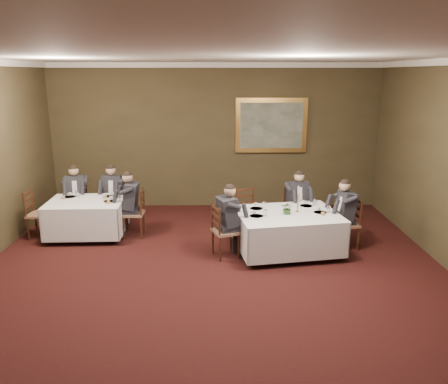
{
  "coord_description": "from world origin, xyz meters",
  "views": [
    {
      "loc": [
        0.11,
        -5.65,
        3.25
      ],
      "look_at": [
        0.19,
        2.06,
        1.15
      ],
      "focal_mm": 35.0,
      "sensor_mm": 36.0,
      "label": 1
    }
  ],
  "objects_px": {
    "table_main": "(287,229)",
    "chair_sec_endleft": "(40,224)",
    "table_second": "(87,216)",
    "chair_main_endleft": "(225,242)",
    "diner_sec_endright": "(133,212)",
    "chair_main_endright": "(346,234)",
    "chair_sec_backleft": "(78,212)",
    "chair_sec_endright": "(135,223)",
    "painting": "(271,125)",
    "diner_main_backright": "(296,210)",
    "chair_main_backright": "(295,220)",
    "candlestick": "(298,202)",
    "centerpiece": "(288,207)",
    "chair_sec_backright": "(115,211)",
    "diner_main_endleft": "(226,230)",
    "diner_sec_backright": "(114,202)",
    "diner_main_endright": "(346,222)",
    "chair_main_backleft": "(249,223)",
    "diner_sec_backleft": "(77,202)"
  },
  "relations": [
    {
      "from": "table_main",
      "to": "chair_sec_endleft",
      "type": "height_order",
      "value": "chair_sec_endleft"
    },
    {
      "from": "table_second",
      "to": "chair_main_endleft",
      "type": "distance_m",
      "value": 3.0
    },
    {
      "from": "table_main",
      "to": "diner_sec_endright",
      "type": "xyz_separation_m",
      "value": [
        -3.02,
        0.88,
        0.06
      ]
    },
    {
      "from": "table_second",
      "to": "chair_main_endright",
      "type": "relative_size",
      "value": 1.55
    },
    {
      "from": "chair_sec_backleft",
      "to": "chair_sec_endright",
      "type": "height_order",
      "value": "same"
    },
    {
      "from": "table_main",
      "to": "painting",
      "type": "height_order",
      "value": "painting"
    },
    {
      "from": "table_main",
      "to": "diner_main_backright",
      "type": "bearing_deg",
      "value": 71.6
    },
    {
      "from": "chair_main_backright",
      "to": "candlestick",
      "type": "distance_m",
      "value": 1.16
    },
    {
      "from": "chair_sec_endleft",
      "to": "chair_main_endleft",
      "type": "bearing_deg",
      "value": 75.58
    },
    {
      "from": "diner_main_backright",
      "to": "chair_sec_endright",
      "type": "height_order",
      "value": "diner_main_backright"
    },
    {
      "from": "table_second",
      "to": "chair_sec_endright",
      "type": "height_order",
      "value": "chair_sec_endright"
    },
    {
      "from": "diner_sec_endright",
      "to": "centerpiece",
      "type": "relative_size",
      "value": 5.38
    },
    {
      "from": "diner_main_backright",
      "to": "chair_sec_backright",
      "type": "bearing_deg",
      "value": -23.54
    },
    {
      "from": "diner_main_backright",
      "to": "chair_sec_backleft",
      "type": "bearing_deg",
      "value": -21.7
    },
    {
      "from": "diner_main_endleft",
      "to": "diner_sec_backright",
      "type": "relative_size",
      "value": 1.0
    },
    {
      "from": "chair_sec_backright",
      "to": "candlestick",
      "type": "distance_m",
      "value": 4.13
    },
    {
      "from": "table_second",
      "to": "diner_sec_backright",
      "type": "xyz_separation_m",
      "value": [
        0.38,
        0.78,
        0.06
      ]
    },
    {
      "from": "table_main",
      "to": "diner_main_endright",
      "type": "bearing_deg",
      "value": 9.49
    },
    {
      "from": "chair_sec_backright",
      "to": "diner_main_backright",
      "type": "bearing_deg",
      "value": 177.83
    },
    {
      "from": "chair_sec_backright",
      "to": "chair_sec_endright",
      "type": "relative_size",
      "value": 1.0
    },
    {
      "from": "table_main",
      "to": "chair_main_backleft",
      "type": "xyz_separation_m",
      "value": [
        -0.65,
        0.86,
        -0.17
      ]
    },
    {
      "from": "diner_main_backright",
      "to": "diner_main_endright",
      "type": "xyz_separation_m",
      "value": [
        0.81,
        -0.82,
        0.0
      ]
    },
    {
      "from": "chair_sec_backleft",
      "to": "painting",
      "type": "xyz_separation_m",
      "value": [
        4.4,
        1.35,
        1.75
      ]
    },
    {
      "from": "painting",
      "to": "diner_main_endleft",
      "type": "bearing_deg",
      "value": -110.01
    },
    {
      "from": "diner_main_endright",
      "to": "candlestick",
      "type": "relative_size",
      "value": 2.63
    },
    {
      "from": "chair_main_endright",
      "to": "candlestick",
      "type": "xyz_separation_m",
      "value": [
        -0.97,
        -0.11,
        0.67
      ]
    },
    {
      "from": "chair_sec_endright",
      "to": "painting",
      "type": "height_order",
      "value": "painting"
    },
    {
      "from": "chair_main_endleft",
      "to": "diner_sec_endright",
      "type": "relative_size",
      "value": 0.74
    },
    {
      "from": "chair_sec_backright",
      "to": "chair_sec_endleft",
      "type": "relative_size",
      "value": 1.0
    },
    {
      "from": "diner_sec_backright",
      "to": "centerpiece",
      "type": "distance_m",
      "value": 3.96
    },
    {
      "from": "diner_main_backright",
      "to": "diner_sec_endright",
      "type": "xyz_separation_m",
      "value": [
        -3.36,
        -0.13,
        0.0
      ]
    },
    {
      "from": "table_main",
      "to": "diner_sec_backleft",
      "type": "distance_m",
      "value": 4.68
    },
    {
      "from": "chair_main_endright",
      "to": "painting",
      "type": "xyz_separation_m",
      "value": [
        -1.16,
        2.77,
        1.75
      ]
    },
    {
      "from": "diner_main_endright",
      "to": "painting",
      "type": "xyz_separation_m",
      "value": [
        -1.15,
        2.77,
        1.52
      ]
    },
    {
      "from": "chair_sec_backleft",
      "to": "chair_sec_endleft",
      "type": "distance_m",
      "value": 0.95
    },
    {
      "from": "chair_main_backleft",
      "to": "chair_sec_backright",
      "type": "xyz_separation_m",
      "value": [
        -2.93,
        0.78,
        0.0
      ]
    },
    {
      "from": "chair_main_backleft",
      "to": "chair_main_backright",
      "type": "relative_size",
      "value": 1.0
    },
    {
      "from": "table_second",
      "to": "chair_main_endleft",
      "type": "height_order",
      "value": "chair_main_endleft"
    },
    {
      "from": "table_second",
      "to": "diner_sec_backleft",
      "type": "bearing_deg",
      "value": 119.61
    },
    {
      "from": "diner_main_endleft",
      "to": "candlestick",
      "type": "relative_size",
      "value": 2.63
    },
    {
      "from": "chair_main_backright",
      "to": "chair_sec_backleft",
      "type": "relative_size",
      "value": 1.0
    },
    {
      "from": "chair_sec_endleft",
      "to": "candlestick",
      "type": "relative_size",
      "value": 1.95
    },
    {
      "from": "chair_sec_endright",
      "to": "candlestick",
      "type": "height_order",
      "value": "candlestick"
    },
    {
      "from": "diner_main_endleft",
      "to": "diner_main_endright",
      "type": "height_order",
      "value": "same"
    },
    {
      "from": "chair_main_endleft",
      "to": "painting",
      "type": "relative_size",
      "value": 0.58
    },
    {
      "from": "candlestick",
      "to": "centerpiece",
      "type": "bearing_deg",
      "value": -146.33
    },
    {
      "from": "painting",
      "to": "diner_main_backright",
      "type": "bearing_deg",
      "value": -80.2
    },
    {
      "from": "diner_sec_endright",
      "to": "candlestick",
      "type": "distance_m",
      "value": 3.34
    },
    {
      "from": "diner_main_backright",
      "to": "painting",
      "type": "height_order",
      "value": "painting"
    },
    {
      "from": "table_second",
      "to": "diner_sec_endright",
      "type": "bearing_deg",
      "value": 1.72
    }
  ]
}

